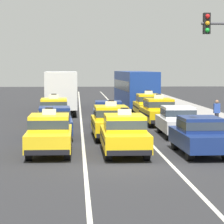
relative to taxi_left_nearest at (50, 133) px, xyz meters
name	(u,v)px	position (x,y,z in m)	size (l,w,h in m)	color
ground_plane	(128,165)	(3.02, -2.67, -0.88)	(160.00, 160.00, 0.00)	#2B2B2D
lane_stripe_left_center	(81,116)	(1.42, 17.33, -0.87)	(0.14, 80.00, 0.01)	silver
lane_stripe_center_right	(124,116)	(4.62, 17.33, -0.87)	(0.14, 80.00, 0.01)	silver
sidewalk_curb	(216,121)	(10.22, 12.33, -0.80)	(4.00, 90.00, 0.15)	#9E9993
taxi_left_nearest	(50,133)	(0.00, 0.00, 0.00)	(1.84, 4.57, 1.96)	black
sedan_left_second	(55,121)	(-0.01, 5.43, -0.03)	(1.93, 4.37, 1.58)	black
taxi_left_third	(54,111)	(-0.29, 11.52, 0.00)	(1.93, 4.61, 1.96)	black
box_truck_left_fourth	(61,91)	(-0.04, 18.92, 0.90)	(2.42, 7.01, 3.27)	black
sedan_left_fifth	(62,98)	(-0.15, 25.92, -0.03)	(1.78, 4.31, 1.58)	black
taxi_center_nearest	(124,134)	(3.09, -0.29, 0.00)	(1.82, 4.56, 1.96)	black
taxi_center_second	(111,121)	(2.85, 4.81, 0.00)	(1.90, 4.59, 1.96)	black
sedan_center_third	(108,113)	(3.02, 9.98, -0.03)	(1.86, 4.34, 1.58)	black
sedan_right_nearest	(199,134)	(6.17, -0.53, -0.03)	(1.84, 4.33, 1.58)	black
sedan_right_second	(178,120)	(6.39, 5.46, -0.03)	(1.80, 4.31, 1.58)	black
taxi_right_third	(158,111)	(6.22, 11.08, 0.00)	(1.94, 4.61, 1.96)	black
taxi_right_fourth	(148,105)	(6.33, 16.61, 0.00)	(1.83, 4.56, 1.96)	black
bus_right_fifth	(135,87)	(6.34, 25.78, 0.94)	(2.95, 11.29, 3.22)	black
pedestrian_by_storefront	(217,113)	(9.22, 8.34, 0.07)	(0.36, 0.24, 1.57)	#23232D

